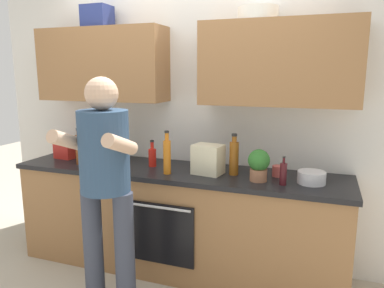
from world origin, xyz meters
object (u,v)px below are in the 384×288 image
Objects in this scene: person_standing at (105,178)px; bottle_syrup at (234,157)px; cup_ceramic at (278,171)px; mixing_bowl at (311,177)px; bottle_soda at (86,147)px; bottle_juice at (167,156)px; potted_herb at (259,164)px; cup_stoneware at (95,151)px; grocery_bag_crisps at (68,148)px; bottle_hotsauce at (152,156)px; bottle_oil at (122,145)px; grocery_bag_rice at (208,159)px; bottle_wine at (283,174)px; bottle_vinegar at (80,148)px.

bottle_syrup is (0.73, 0.72, 0.05)m from person_standing.
mixing_bowl is at bearing -22.02° from cup_ceramic.
bottle_soda is 0.90m from bottle_juice.
person_standing is at bearing -146.66° from potted_herb.
bottle_soda is (-1.40, -0.01, -0.01)m from bottle_syrup.
cup_stoneware is at bearing 172.38° from bottle_syrup.
grocery_bag_crisps is (-0.92, 0.78, -0.01)m from person_standing.
bottle_syrup is 0.24m from potted_herb.
bottle_hotsauce is 0.73m from cup_stoneware.
grocery_bag_crisps is (-1.86, 0.16, -0.04)m from potted_herb.
bottle_juice is (0.56, -0.24, -0.00)m from bottle_oil.
bottle_syrup is 0.21m from grocery_bag_rice.
bottle_oil is at bearing 175.46° from bottle_syrup.
bottle_soda is (-0.33, -0.09, -0.02)m from bottle_oil.
bottle_oil is (-0.34, 0.07, 0.07)m from bottle_hotsauce.
bottle_wine is at bearing 27.21° from person_standing.
bottle_wine is 2.37× the size of cup_ceramic.
bottle_wine is at bearing -12.11° from potted_herb.
bottle_juice is 0.89m from cup_ceramic.
bottle_juice is 3.93× the size of cup_ceramic.
person_standing is at bearing -67.12° from bottle_oil.
bottle_oil is 0.34m from bottle_soda.
grocery_bag_crisps is at bearing -177.14° from bottle_oil.
bottle_syrup reaches higher than bottle_vinegar.
bottle_oil is 1.04× the size of bottle_juice.
bottle_juice is 0.33m from grocery_bag_rice.
bottle_vinegar reaches higher than potted_herb.
bottle_juice is (0.86, -0.03, 0.01)m from bottle_vinegar.
cup_stoneware is at bearing 176.00° from cup_ceramic.
bottle_oil is 1.49m from bottle_wine.
bottle_syrup is at bearing 44.93° from person_standing.
cup_stoneware is at bearing 169.82° from potted_herb.
cup_stoneware is 0.25m from grocery_bag_crisps.
cup_stoneware is 1.68m from potted_herb.
bottle_hotsauce is 0.91m from grocery_bag_crisps.
cup_stoneware reaches higher than mixing_bowl.
person_standing is at bearing -127.54° from grocery_bag_rice.
bottle_soda is at bearing -164.64° from bottle_oil.
bottle_wine is (0.40, -0.14, -0.06)m from bottle_syrup.
person_standing is 7.92× the size of bottle_wine.
bottle_vinegar is 3.17× the size of cup_stoneware.
grocery_bag_rice is at bearing -179.52° from mixing_bowl.
potted_herb is (0.94, 0.62, 0.03)m from person_standing.
bottle_juice reaches higher than bottle_hotsauce.
bottle_vinegar reaches higher than cup_stoneware.
grocery_bag_crisps is at bearing 145.57° from bottle_vinegar.
bottle_soda is at bearing 133.04° from person_standing.
bottle_vinegar is at bearing -177.24° from mixing_bowl.
person_standing is 8.20× the size of mixing_bowl.
cup_ceramic is 0.44× the size of mixing_bowl.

